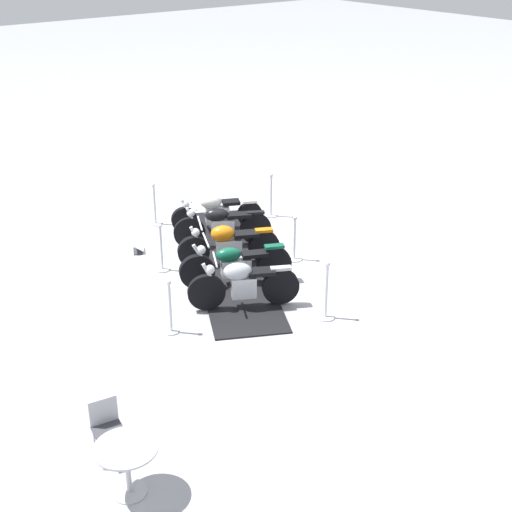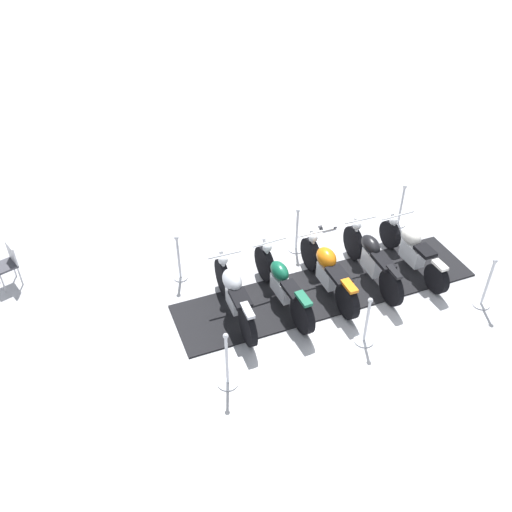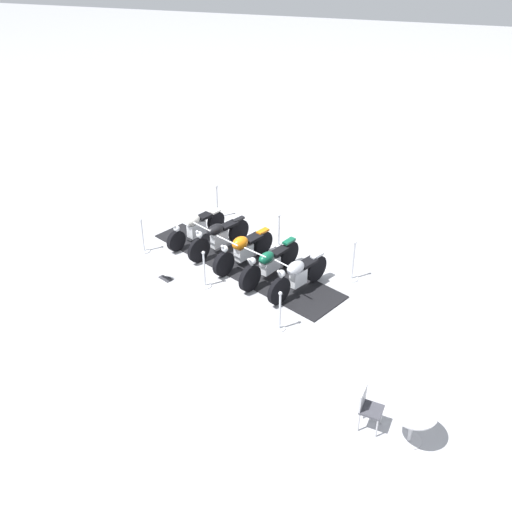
# 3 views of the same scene
# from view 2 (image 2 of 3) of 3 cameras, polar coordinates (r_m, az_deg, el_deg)

# --- Properties ---
(ground_plane) EXTENTS (80.00, 80.00, 0.00)m
(ground_plane) POSITION_cam_2_polar(r_m,az_deg,el_deg) (11.17, 7.15, -3.51)
(ground_plane) COLOR #B2B2B7
(display_platform) EXTENTS (4.04, 5.99, 0.03)m
(display_platform) POSITION_cam_2_polar(r_m,az_deg,el_deg) (11.16, 7.16, -3.45)
(display_platform) COLOR black
(display_platform) RESTS_ON ground_plane
(motorcycle_cream) EXTENTS (2.03, 1.17, 0.90)m
(motorcycle_cream) POSITION_cam_2_polar(r_m,az_deg,el_deg) (11.78, 15.53, 0.71)
(motorcycle_cream) COLOR black
(motorcycle_cream) RESTS_ON display_platform
(motorcycle_black) EXTENTS (1.99, 1.19, 1.04)m
(motorcycle_black) POSITION_cam_2_polar(r_m,az_deg,el_deg) (11.27, 11.62, -0.19)
(motorcycle_black) COLOR black
(motorcycle_black) RESTS_ON display_platform
(motorcycle_copper) EXTENTS (2.02, 1.19, 1.00)m
(motorcycle_copper) POSITION_cam_2_polar(r_m,az_deg,el_deg) (10.87, 7.29, -1.47)
(motorcycle_copper) COLOR black
(motorcycle_copper) RESTS_ON display_platform
(motorcycle_forest) EXTENTS (2.14, 1.12, 1.04)m
(motorcycle_forest) POSITION_cam_2_polar(r_m,az_deg,el_deg) (10.54, 2.67, -2.81)
(motorcycle_forest) COLOR black
(motorcycle_forest) RESTS_ON display_platform
(motorcycle_chrome) EXTENTS (1.93, 1.13, 1.05)m
(motorcycle_chrome) POSITION_cam_2_polar(r_m,az_deg,el_deg) (10.23, -2.25, -3.84)
(motorcycle_chrome) COLOR black
(motorcycle_chrome) RESTS_ON display_platform
(stanchion_right_rear) EXTENTS (0.28, 0.28, 1.05)m
(stanchion_right_rear) POSITION_cam_2_polar(r_m,az_deg,el_deg) (11.24, -7.78, -0.72)
(stanchion_right_rear) COLOR silver
(stanchion_right_rear) RESTS_ON ground_plane
(stanchion_left_rear) EXTENTS (0.36, 0.36, 1.15)m
(stanchion_left_rear) POSITION_cam_2_polar(r_m,az_deg,el_deg) (9.25, -2.93, -11.34)
(stanchion_left_rear) COLOR silver
(stanchion_left_rear) RESTS_ON ground_plane
(stanchion_left_mid) EXTENTS (0.36, 0.36, 1.02)m
(stanchion_left_mid) POSITION_cam_2_polar(r_m,az_deg,el_deg) (10.10, 11.04, -7.25)
(stanchion_left_mid) COLOR silver
(stanchion_left_mid) RESTS_ON ground_plane
(stanchion_right_front) EXTENTS (0.33, 0.33, 1.05)m
(stanchion_right_front) POSITION_cam_2_polar(r_m,az_deg,el_deg) (13.10, 14.37, 4.32)
(stanchion_right_front) COLOR silver
(stanchion_right_front) RESTS_ON ground_plane
(stanchion_left_front) EXTENTS (0.33, 0.33, 1.11)m
(stanchion_left_front) POSITION_cam_2_polar(r_m,az_deg,el_deg) (11.40, 22.20, -3.24)
(stanchion_left_front) COLOR silver
(stanchion_left_front) RESTS_ON ground_plane
(stanchion_right_mid) EXTENTS (0.33, 0.33, 1.05)m
(stanchion_right_mid) POSITION_cam_2_polar(r_m,az_deg,el_deg) (11.95, 4.13, 1.95)
(stanchion_right_mid) COLOR silver
(stanchion_right_mid) RESTS_ON ground_plane
(info_placard) EXTENTS (0.39, 0.43, 0.24)m
(info_placard) POSITION_cam_2_polar(r_m,az_deg,el_deg) (12.83, 7.26, 3.16)
(info_placard) COLOR #333338
(info_placard) RESTS_ON ground_plane
(cafe_chair_near_table) EXTENTS (0.46, 0.46, 0.88)m
(cafe_chair_near_table) POSITION_cam_2_polar(r_m,az_deg,el_deg) (11.97, -23.83, -0.60)
(cafe_chair_near_table) COLOR #B7B7BC
(cafe_chair_near_table) RESTS_ON ground_plane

